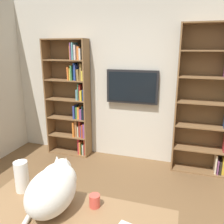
# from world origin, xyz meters

# --- Properties ---
(wall_back) EXTENTS (4.52, 0.06, 2.70)m
(wall_back) POSITION_xyz_m (0.00, -2.23, 1.35)
(wall_back) COLOR beige
(wall_back) RESTS_ON ground
(bookshelf_left) EXTENTS (0.92, 0.28, 2.23)m
(bookshelf_left) POSITION_xyz_m (-1.26, -2.06, 1.13)
(bookshelf_left) COLOR brown
(bookshelf_left) RESTS_ON ground
(bookshelf_right) EXTENTS (0.77, 0.28, 2.04)m
(bookshelf_right) POSITION_xyz_m (1.06, -2.06, 1.02)
(bookshelf_right) COLOR brown
(bookshelf_right) RESTS_ON ground
(wall_mounted_tv) EXTENTS (0.85, 0.07, 0.55)m
(wall_mounted_tv) POSITION_xyz_m (0.02, -2.15, 1.28)
(wall_mounted_tv) COLOR black
(cat) EXTENTS (0.31, 0.59, 0.35)m
(cat) POSITION_xyz_m (0.03, 0.29, 0.93)
(cat) COLOR white
(cat) RESTS_ON desk
(paper_towel_roll) EXTENTS (0.11, 0.11, 0.26)m
(paper_towel_roll) POSITION_xyz_m (0.40, 0.18, 0.89)
(paper_towel_roll) COLOR white
(paper_towel_roll) RESTS_ON desk
(coffee_mug) EXTENTS (0.08, 0.08, 0.10)m
(coffee_mug) POSITION_xyz_m (-0.24, 0.19, 0.81)
(coffee_mug) COLOR #D84C3F
(coffee_mug) RESTS_ON desk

